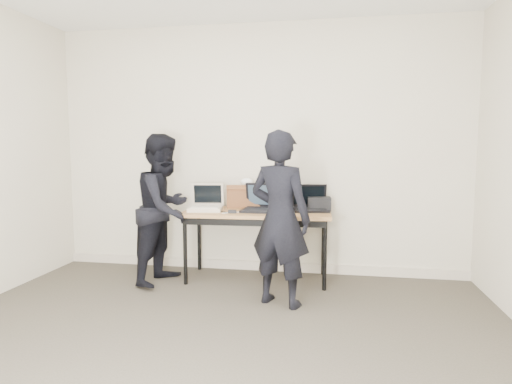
% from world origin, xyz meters
% --- Properties ---
extents(room, '(4.60, 4.60, 2.80)m').
position_xyz_m(room, '(0.00, 0.00, 1.35)').
color(room, '#403A30').
rests_on(room, ground).
extents(desk, '(1.52, 0.71, 0.72)m').
position_xyz_m(desk, '(0.06, 1.90, 0.66)').
color(desk, '#9B6B3B').
rests_on(desk, ground).
extents(laptop_beige, '(0.38, 0.37, 0.27)m').
position_xyz_m(laptop_beige, '(-0.48, 1.88, 0.77)').
color(laptop_beige, '#BFB099').
rests_on(laptop_beige, desk).
extents(laptop_center, '(0.38, 0.37, 0.28)m').
position_xyz_m(laptop_center, '(0.10, 1.93, 0.78)').
color(laptop_center, black).
rests_on(laptop_center, desk).
extents(laptop_right, '(0.41, 0.40, 0.27)m').
position_xyz_m(laptop_right, '(0.59, 2.05, 0.78)').
color(laptop_right, black).
rests_on(laptop_right, desk).
extents(leather_satchel, '(0.38, 0.21, 0.25)m').
position_xyz_m(leather_satchel, '(-0.12, 2.13, 0.85)').
color(leather_satchel, '#5B3218').
rests_on(leather_satchel, desk).
extents(tissue, '(0.14, 0.11, 0.08)m').
position_xyz_m(tissue, '(-0.09, 2.13, 1.00)').
color(tissue, white).
rests_on(tissue, leather_satchel).
extents(equipment_box, '(0.25, 0.22, 0.14)m').
position_xyz_m(equipment_box, '(0.69, 2.09, 0.79)').
color(equipment_box, black).
rests_on(equipment_box, desk).
extents(power_brick, '(0.09, 0.06, 0.03)m').
position_xyz_m(power_brick, '(-0.16, 1.73, 0.74)').
color(power_brick, black).
rests_on(power_brick, desk).
extents(cables, '(1.14, 0.51, 0.01)m').
position_xyz_m(cables, '(0.10, 1.91, 0.72)').
color(cables, silver).
rests_on(cables, desk).
extents(person_typist, '(0.65, 0.54, 1.52)m').
position_xyz_m(person_typist, '(0.37, 1.24, 0.76)').
color(person_typist, black).
rests_on(person_typist, ground).
extents(person_observer, '(0.70, 0.83, 1.51)m').
position_xyz_m(person_observer, '(-0.85, 1.68, 0.75)').
color(person_observer, black).
rests_on(person_observer, ground).
extents(baseboard, '(4.50, 0.03, 0.10)m').
position_xyz_m(baseboard, '(0.00, 2.23, 0.05)').
color(baseboard, '#BEB29D').
rests_on(baseboard, ground).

